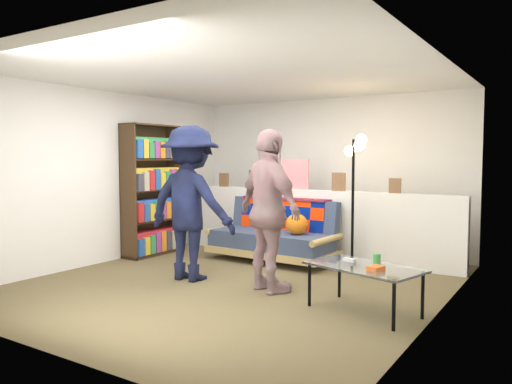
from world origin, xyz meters
TOP-DOWN VIEW (x-y plane):
  - ground at (0.00, 0.00)m, footprint 5.00×5.00m
  - room_shell at (0.00, 0.47)m, footprint 4.60×5.05m
  - half_wall_ledge at (0.00, 1.80)m, footprint 4.45×0.15m
  - ledge_decor at (-0.23, 1.78)m, footprint 2.97×0.02m
  - futon_sofa at (-0.28, 1.35)m, footprint 1.87×0.97m
  - bookshelf at (-2.08, 0.73)m, footprint 0.33×0.98m
  - coffee_table at (1.65, -0.26)m, footprint 1.19×0.85m
  - floor_lamp at (0.85, 1.52)m, footprint 0.35×0.33m
  - person_left at (-0.58, -0.15)m, footprint 1.22×0.73m
  - person_right at (0.51, -0.12)m, footprint 1.13×0.85m

SIDE VIEW (x-z plane):
  - ground at x=0.00m, z-range 0.00..0.00m
  - futon_sofa at x=-0.28m, z-range -0.03..0.76m
  - coffee_table at x=1.65m, z-range 0.14..0.70m
  - half_wall_ledge at x=0.00m, z-range 0.00..1.00m
  - person_right at x=0.51m, z-range 0.00..1.78m
  - bookshelf at x=-2.08m, z-range -0.07..1.90m
  - person_left at x=-0.58m, z-range 0.00..1.85m
  - ledge_decor at x=-0.23m, z-range 0.95..1.40m
  - floor_lamp at x=0.85m, z-range 0.37..2.15m
  - room_shell at x=0.00m, z-range 0.45..2.90m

